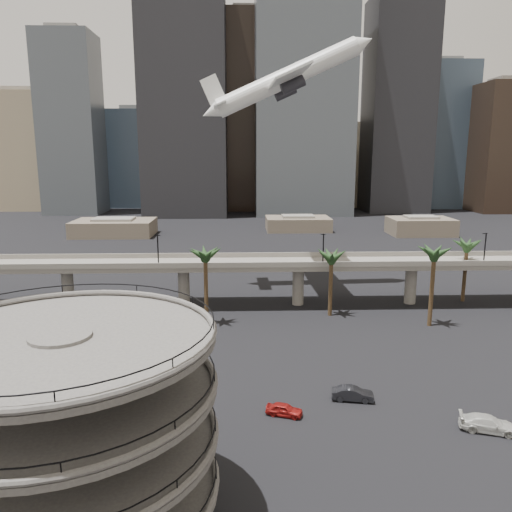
{
  "coord_description": "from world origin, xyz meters",
  "views": [
    {
      "loc": [
        -0.26,
        -37.83,
        28.79
      ],
      "look_at": [
        1.95,
        28.0,
        15.21
      ],
      "focal_mm": 35.0,
      "sensor_mm": 36.0,
      "label": 1
    }
  ],
  "objects_px": {
    "car_b": "(353,394)",
    "car_c": "(488,424)",
    "parking_ramp": "(67,417)",
    "airborne_jet": "(287,79)",
    "overpass": "(241,268)",
    "car_a": "(284,410)"
  },
  "relations": [
    {
      "from": "car_b",
      "to": "car_c",
      "type": "distance_m",
      "value": 14.64
    },
    {
      "from": "parking_ramp",
      "to": "airborne_jet",
      "type": "bearing_deg",
      "value": 72.76
    },
    {
      "from": "overpass",
      "to": "car_b",
      "type": "height_order",
      "value": "overpass"
    },
    {
      "from": "parking_ramp",
      "to": "overpass",
      "type": "xyz_separation_m",
      "value": [
        13.0,
        59.0,
        -2.5
      ]
    },
    {
      "from": "parking_ramp",
      "to": "airborne_jet",
      "type": "relative_size",
      "value": 0.61
    },
    {
      "from": "airborne_jet",
      "to": "car_b",
      "type": "distance_m",
      "value": 67.72
    },
    {
      "from": "overpass",
      "to": "car_a",
      "type": "bearing_deg",
      "value": -83.71
    },
    {
      "from": "overpass",
      "to": "car_b",
      "type": "relative_size",
      "value": 26.1
    },
    {
      "from": "overpass",
      "to": "car_c",
      "type": "distance_m",
      "value": 52.96
    },
    {
      "from": "airborne_jet",
      "to": "parking_ramp",
      "type": "bearing_deg",
      "value": -108.84
    },
    {
      "from": "car_b",
      "to": "overpass",
      "type": "bearing_deg",
      "value": 28.49
    },
    {
      "from": "overpass",
      "to": "car_a",
      "type": "xyz_separation_m",
      "value": [
        4.61,
        -41.84,
        -6.64
      ]
    },
    {
      "from": "car_a",
      "to": "car_b",
      "type": "relative_size",
      "value": 0.83
    },
    {
      "from": "car_b",
      "to": "car_c",
      "type": "relative_size",
      "value": 0.86
    },
    {
      "from": "parking_ramp",
      "to": "car_a",
      "type": "relative_size",
      "value": 5.39
    },
    {
      "from": "overpass",
      "to": "car_c",
      "type": "bearing_deg",
      "value": -60.55
    },
    {
      "from": "overpass",
      "to": "car_a",
      "type": "relative_size",
      "value": 31.54
    },
    {
      "from": "airborne_jet",
      "to": "car_b",
      "type": "bearing_deg",
      "value": -87.76
    },
    {
      "from": "overpass",
      "to": "car_c",
      "type": "height_order",
      "value": "overpass"
    },
    {
      "from": "overpass",
      "to": "car_a",
      "type": "distance_m",
      "value": 42.62
    },
    {
      "from": "overpass",
      "to": "car_a",
      "type": "height_order",
      "value": "overpass"
    },
    {
      "from": "car_a",
      "to": "car_b",
      "type": "height_order",
      "value": "car_b"
    }
  ]
}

